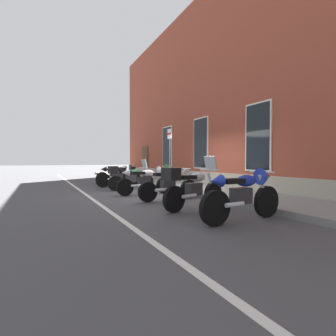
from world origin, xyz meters
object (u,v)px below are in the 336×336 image
at_px(motorcycle_green_touring, 129,177).
at_px(motorcycle_black_sport, 121,175).
at_px(barrel_planter, 167,174).
at_px(motorcycle_yellow_naked, 170,184).
at_px(parking_sign, 170,148).
at_px(motorcycle_silver_touring, 192,187).
at_px(motorcycle_grey_naked, 115,175).
at_px(motorcycle_blue_sport, 245,193).
at_px(motorcycle_white_sport, 148,179).

bearing_deg(motorcycle_green_touring, motorcycle_black_sport, 176.10).
bearing_deg(barrel_planter, motorcycle_yellow_naked, -25.61).
bearing_deg(motorcycle_green_touring, parking_sign, 88.89).
relative_size(motorcycle_yellow_naked, motorcycle_silver_touring, 1.02).
height_order(motorcycle_grey_naked, parking_sign, parking_sign).
distance_m(motorcycle_black_sport, parking_sign, 2.70).
relative_size(motorcycle_yellow_naked, parking_sign, 0.84).
relative_size(motorcycle_green_touring, motorcycle_blue_sport, 0.96).
bearing_deg(motorcycle_grey_naked, motorcycle_white_sport, -1.77).
relative_size(motorcycle_black_sport, motorcycle_yellow_naked, 1.03).
distance_m(motorcycle_white_sport, parking_sign, 2.69).
height_order(motorcycle_black_sport, barrel_planter, motorcycle_black_sport).
distance_m(motorcycle_green_touring, motorcycle_blue_sport, 6.38).
bearing_deg(motorcycle_silver_touring, parking_sign, 159.16).
xyz_separation_m(motorcycle_grey_naked, motorcycle_yellow_naked, (6.43, -0.02, 0.01)).
relative_size(motorcycle_silver_touring, motorcycle_blue_sport, 0.97).
bearing_deg(motorcycle_grey_naked, motorcycle_yellow_naked, -0.20).
bearing_deg(motorcycle_silver_touring, motorcycle_yellow_naked, 173.11).
bearing_deg(motorcycle_white_sport, motorcycle_black_sport, -179.35).
bearing_deg(motorcycle_black_sport, motorcycle_green_touring, -3.90).
height_order(motorcycle_white_sport, motorcycle_silver_touring, motorcycle_silver_touring).
relative_size(motorcycle_white_sport, motorcycle_silver_touring, 1.02).
height_order(motorcycle_silver_touring, parking_sign, parking_sign).
height_order(parking_sign, barrel_planter, parking_sign).
distance_m(motorcycle_white_sport, motorcycle_blue_sport, 4.71).
relative_size(motorcycle_green_touring, motorcycle_silver_touring, 0.99).
distance_m(motorcycle_green_touring, parking_sign, 2.27).
height_order(motorcycle_grey_naked, motorcycle_white_sport, motorcycle_white_sport).
height_order(motorcycle_yellow_naked, parking_sign, parking_sign).
bearing_deg(parking_sign, motorcycle_grey_naked, -153.94).
xyz_separation_m(motorcycle_grey_naked, barrel_planter, (1.64, 2.27, 0.06)).
distance_m(motorcycle_yellow_naked, motorcycle_blue_sport, 3.18).
xyz_separation_m(motorcycle_grey_naked, parking_sign, (3.27, 1.60, 1.31)).
bearing_deg(motorcycle_black_sport, motorcycle_grey_naked, 173.46).
distance_m(motorcycle_grey_naked, motorcycle_green_touring, 3.25).
distance_m(motorcycle_green_touring, motorcycle_silver_touring, 4.81).
bearing_deg(motorcycle_yellow_naked, motorcycle_green_touring, -175.11).
bearing_deg(parking_sign, barrel_planter, 157.49).
xyz_separation_m(motorcycle_black_sport, motorcycle_white_sport, (3.26, 0.04, -0.01)).
bearing_deg(motorcycle_yellow_naked, motorcycle_white_sport, -175.18).
xyz_separation_m(motorcycle_white_sport, motorcycle_yellow_naked, (1.53, 0.13, -0.08)).
distance_m(parking_sign, barrel_planter, 2.16).
distance_m(motorcycle_black_sport, motorcycle_silver_touring, 6.40).
xyz_separation_m(motorcycle_silver_touring, parking_sign, (-4.77, 1.82, 1.22)).
relative_size(motorcycle_silver_touring, barrel_planter, 2.31).
height_order(motorcycle_black_sport, motorcycle_blue_sport, motorcycle_blue_sport).
bearing_deg(motorcycle_grey_naked, parking_sign, 26.06).
xyz_separation_m(motorcycle_yellow_naked, parking_sign, (-3.16, 1.62, 1.30)).
height_order(motorcycle_green_touring, parking_sign, parking_sign).
bearing_deg(motorcycle_green_touring, motorcycle_grey_naked, 174.76).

